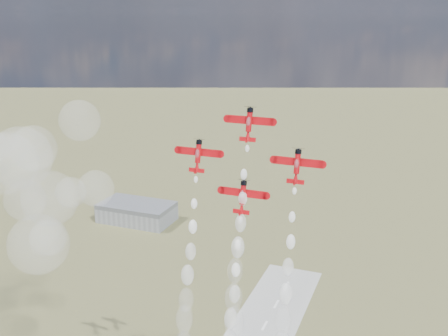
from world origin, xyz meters
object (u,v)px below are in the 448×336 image
hangar (137,212)px  plane_lead (249,124)px  plane_left (198,155)px  plane_right (297,165)px  plane_slot (243,196)px

hangar → plane_lead: size_ratio=4.05×
plane_lead → plane_left: 16.28m
plane_left → plane_right: same height
plane_left → plane_right: (26.68, 0.00, 0.00)m
plane_right → plane_left: bearing=180.0°
plane_left → hangar: bearing=125.8°
plane_right → plane_slot: (-13.34, -2.17, -9.08)m
hangar → plane_slot: bearing=-51.7°
plane_left → plane_slot: bearing=-9.2°
hangar → plane_right: 248.75m
plane_left → plane_slot: plane_left is taller
hangar → plane_right: plane_right is taller
plane_right → plane_slot: bearing=-170.8°
hangar → plane_right: size_ratio=4.05×
plane_lead → plane_left: plane_lead is taller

